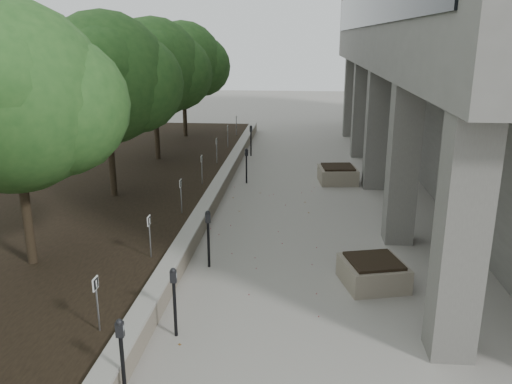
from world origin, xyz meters
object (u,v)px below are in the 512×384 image
at_px(parking_meter_1, 122,361).
at_px(crabapple_tree_4, 154,89).
at_px(crabapple_tree_2, 17,137).
at_px(crabapple_tree_3, 107,106).
at_px(parking_meter_4, 246,166).
at_px(parking_meter_3, 208,239).
at_px(planter_front, 373,272).
at_px(planter_back, 338,174).
at_px(parking_meter_2, 175,302).
at_px(parking_meter_5, 251,141).
at_px(crabapple_tree_5, 183,79).

bearing_deg(parking_meter_1, crabapple_tree_4, 100.82).
distance_m(crabapple_tree_2, crabapple_tree_3, 5.00).
height_order(crabapple_tree_2, parking_meter_4, crabapple_tree_2).
distance_m(crabapple_tree_4, parking_meter_3, 10.03).
relative_size(planter_front, planter_back, 0.94).
relative_size(crabapple_tree_2, parking_meter_4, 4.27).
bearing_deg(parking_meter_2, parking_meter_5, 86.91).
distance_m(crabapple_tree_5, parking_meter_4, 8.21).
xyz_separation_m(crabapple_tree_2, parking_meter_5, (3.46, 12.64, -2.44)).
xyz_separation_m(crabapple_tree_3, planter_back, (7.01, 3.52, -2.82)).
xyz_separation_m(crabapple_tree_4, crabapple_tree_5, (0.00, 5.00, 0.00)).
bearing_deg(crabapple_tree_5, parking_meter_5, -34.32).
relative_size(crabapple_tree_5, parking_meter_2, 4.18).
bearing_deg(parking_meter_4, parking_meter_2, -111.60).
height_order(crabapple_tree_4, planter_back, crabapple_tree_4).
bearing_deg(parking_meter_4, crabapple_tree_4, 132.80).
relative_size(crabapple_tree_4, parking_meter_4, 4.27).
distance_m(parking_meter_1, parking_meter_3, 4.65).
xyz_separation_m(crabapple_tree_3, parking_meter_1, (3.25, -8.66, -2.46)).
height_order(parking_meter_2, planter_front, parking_meter_2).
height_order(crabapple_tree_5, parking_meter_1, crabapple_tree_5).
xyz_separation_m(crabapple_tree_3, parking_meter_5, (3.46, 7.64, -2.44)).
xyz_separation_m(parking_meter_1, parking_meter_5, (0.21, 16.29, 0.02)).
bearing_deg(crabapple_tree_4, crabapple_tree_3, -90.00).
height_order(parking_meter_2, parking_meter_5, parking_meter_5).
xyz_separation_m(crabapple_tree_3, planter_front, (7.27, -4.60, -2.83)).
distance_m(parking_meter_2, planter_front, 4.37).
bearing_deg(crabapple_tree_5, crabapple_tree_3, -90.00).
distance_m(parking_meter_2, parking_meter_3, 2.89).
relative_size(parking_meter_2, planter_back, 1.00).
height_order(crabapple_tree_5, parking_meter_2, crabapple_tree_5).
bearing_deg(parking_meter_5, crabapple_tree_2, -112.27).
xyz_separation_m(parking_meter_3, parking_meter_4, (0.09, 7.15, -0.04)).
distance_m(crabapple_tree_4, parking_meter_1, 14.25).
xyz_separation_m(crabapple_tree_3, crabapple_tree_5, (0.00, 10.00, 0.00)).
distance_m(crabapple_tree_5, planter_front, 16.55).
xyz_separation_m(crabapple_tree_5, parking_meter_5, (3.46, -2.36, -2.44)).
height_order(crabapple_tree_5, parking_meter_5, crabapple_tree_5).
xyz_separation_m(crabapple_tree_3, parking_meter_2, (3.58, -6.91, -2.47)).
bearing_deg(parking_meter_2, parking_meter_3, 84.99).
bearing_deg(parking_meter_4, planter_back, -13.73).
xyz_separation_m(parking_meter_1, planter_back, (3.76, 12.18, -0.36)).
relative_size(crabapple_tree_5, planter_front, 4.42).
distance_m(crabapple_tree_4, parking_meter_5, 4.99).
bearing_deg(crabapple_tree_2, parking_meter_2, -28.16).
bearing_deg(crabapple_tree_2, planter_front, 3.18).
distance_m(crabapple_tree_4, crabapple_tree_5, 5.00).
bearing_deg(crabapple_tree_5, parking_meter_3, -75.41).
bearing_deg(parking_meter_3, crabapple_tree_2, 177.45).
distance_m(crabapple_tree_3, planter_back, 8.34).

